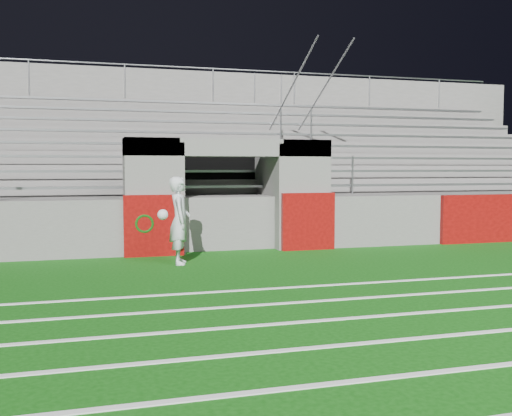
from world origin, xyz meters
name	(u,v)px	position (x,y,z in m)	size (l,w,h in m)	color
ground	(273,276)	(0.00, 0.00, 0.00)	(90.00, 90.00, 0.00)	#0D490C
field_markings	(432,373)	(0.00, -5.00, 0.01)	(28.00, 8.09, 0.01)	white
stadium_structure	(196,182)	(0.00, 7.97, 1.49)	(26.00, 8.48, 5.42)	#605D5B
goalkeeper_with_ball	(179,220)	(-1.40, 1.78, 0.88)	(0.71, 0.69, 1.76)	silver
hose_coil	(144,223)	(-2.01, 2.94, 0.74)	(0.59, 0.15, 0.59)	#0D3E0C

